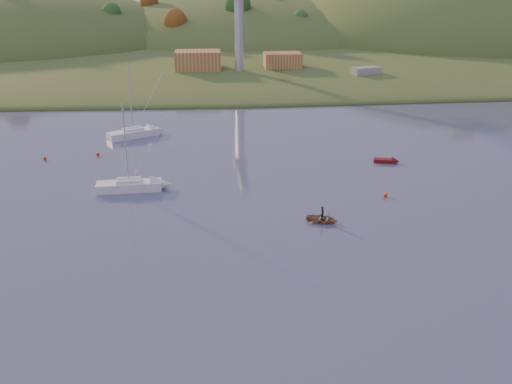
{
  "coord_description": "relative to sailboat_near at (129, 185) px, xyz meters",
  "views": [
    {
      "loc": [
        -6.81,
        -19.18,
        24.14
      ],
      "look_at": [
        -1.6,
        37.37,
        2.61
      ],
      "focal_mm": 40.0,
      "sensor_mm": 36.0,
      "label": 1
    }
  ],
  "objects": [
    {
      "name": "far_shore",
      "position": [
        16.12,
        183.81,
        -0.7
      ],
      "size": [
        620.0,
        220.0,
        1.5
      ],
      "primitive_type": "cube",
      "color": "#395120",
      "rests_on": "ground"
    },
    {
      "name": "shore_slope",
      "position": [
        16.12,
        118.81,
        -0.7
      ],
      "size": [
        640.0,
        150.0,
        7.0
      ],
      "primitive_type": "ellipsoid",
      "color": "#395120",
      "rests_on": "ground"
    },
    {
      "name": "hill_center",
      "position": [
        26.12,
        163.81,
        -0.7
      ],
      "size": [
        140.0,
        120.0,
        36.0
      ],
      "primitive_type": "ellipsoid",
      "color": "#395120",
      "rests_on": "ground"
    },
    {
      "name": "hill_right",
      "position": [
        111.12,
        148.81,
        -0.7
      ],
      "size": [
        150.0,
        130.0,
        60.0
      ],
      "primitive_type": "ellipsoid",
      "color": "#395120",
      "rests_on": "ground"
    },
    {
      "name": "hillside_trees",
      "position": [
        16.12,
        138.81,
        -0.7
      ],
      "size": [
        280.0,
        50.0,
        32.0
      ],
      "primitive_type": null,
      "color": "#23481A",
      "rests_on": "ground"
    },
    {
      "name": "wharf",
      "position": [
        21.12,
        75.81,
        0.5
      ],
      "size": [
        42.0,
        16.0,
        2.4
      ],
      "primitive_type": "cube",
      "color": "slate",
      "rests_on": "ground"
    },
    {
      "name": "shed_west",
      "position": [
        8.12,
        76.81,
        4.1
      ],
      "size": [
        11.0,
        8.0,
        4.8
      ],
      "primitive_type": "cube",
      "color": "olive",
      "rests_on": "wharf"
    },
    {
      "name": "shed_east",
      "position": [
        29.12,
        77.81,
        3.7
      ],
      "size": [
        9.0,
        7.0,
        4.0
      ],
      "primitive_type": "cube",
      "color": "olive",
      "rests_on": "wharf"
    },
    {
      "name": "dock_crane",
      "position": [
        18.12,
        72.2,
        16.47
      ],
      "size": [
        3.2,
        28.0,
        20.3
      ],
      "color": "#B7B7BC",
      "rests_on": "wharf"
    },
    {
      "name": "sailboat_near",
      "position": [
        0.0,
        0.0,
        0.0
      ],
      "size": [
        7.82,
        2.79,
        10.67
      ],
      "rotation": [
        0.0,
        0.0,
        0.06
      ],
      "color": "silver",
      "rests_on": "ground"
    },
    {
      "name": "sailboat_far",
      "position": [
        -2.14,
        24.53,
        0.03
      ],
      "size": [
        8.27,
        6.03,
        11.24
      ],
      "rotation": [
        0.0,
        0.0,
        0.5
      ],
      "color": "white",
      "rests_on": "ground"
    },
    {
      "name": "canoe",
      "position": [
        21.24,
        -11.47,
        -0.36
      ],
      "size": [
        3.97,
        3.45,
        0.69
      ],
      "primitive_type": "imported",
      "rotation": [
        0.0,
        0.0,
        1.18
      ],
      "color": "#917150",
      "rests_on": "ground"
    },
    {
      "name": "paddler",
      "position": [
        21.24,
        -11.47,
        0.05
      ],
      "size": [
        0.54,
        0.65,
        1.51
      ],
      "primitive_type": "imported",
      "rotation": [
        0.0,
        0.0,
        1.18
      ],
      "color": "black",
      "rests_on": "ground"
    },
    {
      "name": "red_tender",
      "position": [
        34.6,
        7.76,
        -0.46
      ],
      "size": [
        3.67,
        2.07,
        1.19
      ],
      "rotation": [
        0.0,
        0.0,
        -0.27
      ],
      "color": "#590C0D",
      "rests_on": "ground"
    },
    {
      "name": "work_vessel",
      "position": [
        47.64,
        67.93,
        0.74
      ],
      "size": [
        16.74,
        10.29,
        4.05
      ],
      "rotation": [
        0.0,
        0.0,
        0.32
      ],
      "color": "slate",
      "rests_on": "ground"
    },
    {
      "name": "buoy_1",
      "position": [
        30.06,
        -4.96,
        -0.45
      ],
      "size": [
        0.5,
        0.5,
        0.5
      ],
      "primitive_type": "sphere",
      "color": "#FF360D",
      "rests_on": "ground"
    },
    {
      "name": "buoy_2",
      "position": [
        -13.24,
        13.44,
        -0.45
      ],
      "size": [
        0.5,
        0.5,
        0.5
      ],
      "primitive_type": "sphere",
      "color": "#FF360D",
      "rests_on": "ground"
    },
    {
      "name": "buoy_3",
      "position": [
        -6.15,
        14.81,
        -0.45
      ],
      "size": [
        0.5,
        0.5,
        0.5
      ],
      "primitive_type": "sphere",
      "color": "#FF360D",
      "rests_on": "ground"
    }
  ]
}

